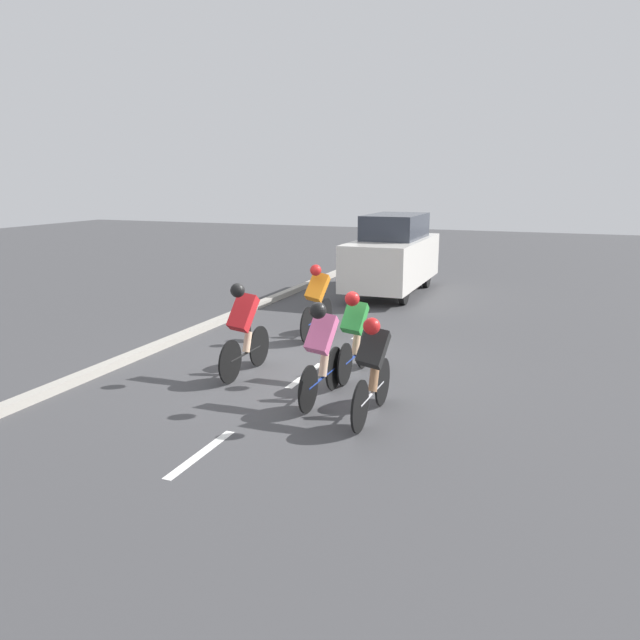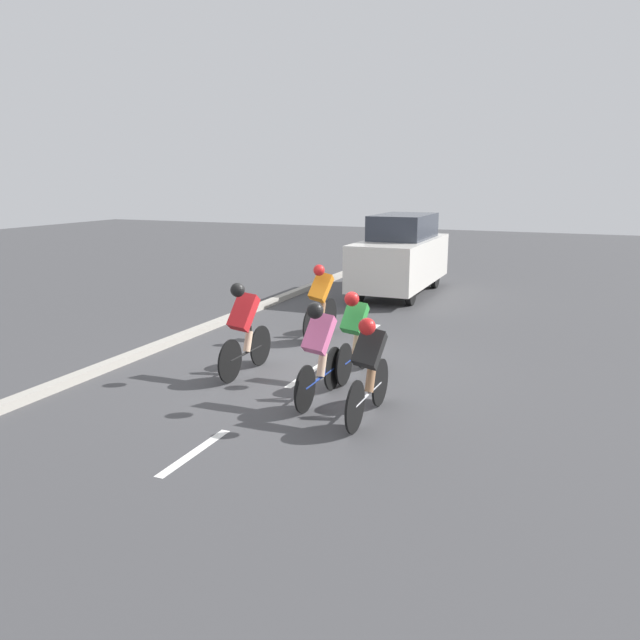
# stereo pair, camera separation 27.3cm
# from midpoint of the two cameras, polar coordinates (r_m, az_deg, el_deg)

# --- Properties ---
(ground_plane) EXTENTS (60.00, 60.00, 0.00)m
(ground_plane) POSITION_cam_midpoint_polar(r_m,az_deg,el_deg) (10.55, -1.38, -4.56)
(ground_plane) COLOR #424244
(lane_stripe_near) EXTENTS (0.12, 1.40, 0.01)m
(lane_stripe_near) POSITION_cam_midpoint_polar(r_m,az_deg,el_deg) (7.63, -11.85, -11.86)
(lane_stripe_near) COLOR white
(lane_stripe_near) RESTS_ON ground
(lane_stripe_mid) EXTENTS (0.12, 1.40, 0.01)m
(lane_stripe_mid) POSITION_cam_midpoint_polar(r_m,az_deg,el_deg) (10.26, -2.08, -5.05)
(lane_stripe_mid) COLOR white
(lane_stripe_mid) RESTS_ON ground
(lane_stripe_far) EXTENTS (0.12, 1.40, 0.01)m
(lane_stripe_far) POSITION_cam_midpoint_polar(r_m,az_deg,el_deg) (13.14, 3.45, -1.04)
(lane_stripe_far) COLOR white
(lane_stripe_far) RESTS_ON ground
(curb) EXTENTS (0.20, 27.34, 0.14)m
(curb) POSITION_cam_midpoint_polar(r_m,az_deg,el_deg) (11.83, -16.49, -2.81)
(curb) COLOR #A8A399
(curb) RESTS_ON ground
(cyclist_orange) EXTENTS (0.42, 1.69, 1.53)m
(cyclist_orange) POSITION_cam_midpoint_polar(r_m,az_deg,el_deg) (12.40, -0.90, 1.89)
(cyclist_orange) COLOR black
(cyclist_orange) RESTS_ON ground
(cyclist_red) EXTENTS (0.38, 1.70, 1.57)m
(cyclist_red) POSITION_cam_midpoint_polar(r_m,az_deg,el_deg) (10.11, -7.77, -0.60)
(cyclist_red) COLOR black
(cyclist_red) RESTS_ON ground
(cyclist_black) EXTENTS (0.39, 1.73, 1.45)m
(cyclist_black) POSITION_cam_midpoint_polar(r_m,az_deg,el_deg) (8.21, 3.88, -4.15)
(cyclist_black) COLOR black
(cyclist_black) RESTS_ON ground
(cyclist_pink) EXTENTS (0.39, 1.70, 1.52)m
(cyclist_pink) POSITION_cam_midpoint_polar(r_m,az_deg,el_deg) (8.82, -0.77, -2.62)
(cyclist_pink) COLOR black
(cyclist_pink) RESTS_ON ground
(cyclist_green) EXTENTS (0.37, 1.64, 1.46)m
(cyclist_green) POSITION_cam_midpoint_polar(r_m,az_deg,el_deg) (9.94, 2.38, -1.03)
(cyclist_green) COLOR black
(cyclist_green) RESTS_ON ground
(support_car) EXTENTS (1.70, 4.47, 2.18)m
(support_car) POSITION_cam_midpoint_polar(r_m,az_deg,el_deg) (17.38, 6.24, 5.96)
(support_car) COLOR black
(support_car) RESTS_ON ground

